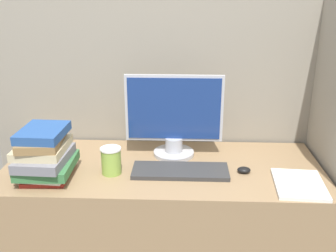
{
  "coord_description": "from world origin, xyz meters",
  "views": [
    {
      "loc": [
        0.1,
        -1.42,
        1.58
      ],
      "look_at": [
        0.03,
        0.36,
        0.93
      ],
      "focal_mm": 42.0,
      "sensor_mm": 36.0,
      "label": 1
    }
  ],
  "objects_px": {
    "monitor": "(174,120)",
    "keyboard": "(180,171)",
    "mouse": "(244,170)",
    "coffee_cup": "(111,161)",
    "book_stack": "(45,154)"
  },
  "relations": [
    {
      "from": "keyboard",
      "to": "coffee_cup",
      "type": "height_order",
      "value": "coffee_cup"
    },
    {
      "from": "keyboard",
      "to": "book_stack",
      "type": "xyz_separation_m",
      "value": [
        -0.62,
        -0.06,
        0.1
      ]
    },
    {
      "from": "monitor",
      "to": "coffee_cup",
      "type": "distance_m",
      "value": 0.39
    },
    {
      "from": "book_stack",
      "to": "mouse",
      "type": "bearing_deg",
      "value": 4.9
    },
    {
      "from": "monitor",
      "to": "mouse",
      "type": "distance_m",
      "value": 0.43
    },
    {
      "from": "keyboard",
      "to": "coffee_cup",
      "type": "relative_size",
      "value": 3.53
    },
    {
      "from": "coffee_cup",
      "to": "book_stack",
      "type": "bearing_deg",
      "value": -170.69
    },
    {
      "from": "keyboard",
      "to": "book_stack",
      "type": "distance_m",
      "value": 0.63
    },
    {
      "from": "keyboard",
      "to": "coffee_cup",
      "type": "bearing_deg",
      "value": -177.18
    },
    {
      "from": "keyboard",
      "to": "book_stack",
      "type": "height_order",
      "value": "book_stack"
    },
    {
      "from": "mouse",
      "to": "coffee_cup",
      "type": "height_order",
      "value": "coffee_cup"
    },
    {
      "from": "monitor",
      "to": "keyboard",
      "type": "height_order",
      "value": "monitor"
    },
    {
      "from": "keyboard",
      "to": "monitor",
      "type": "bearing_deg",
      "value": 99.98
    },
    {
      "from": "monitor",
      "to": "book_stack",
      "type": "height_order",
      "value": "monitor"
    },
    {
      "from": "monitor",
      "to": "book_stack",
      "type": "xyz_separation_m",
      "value": [
        -0.58,
        -0.27,
        -0.08
      ]
    }
  ]
}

